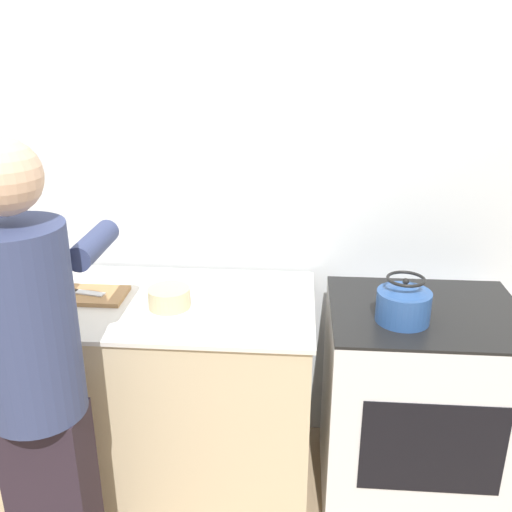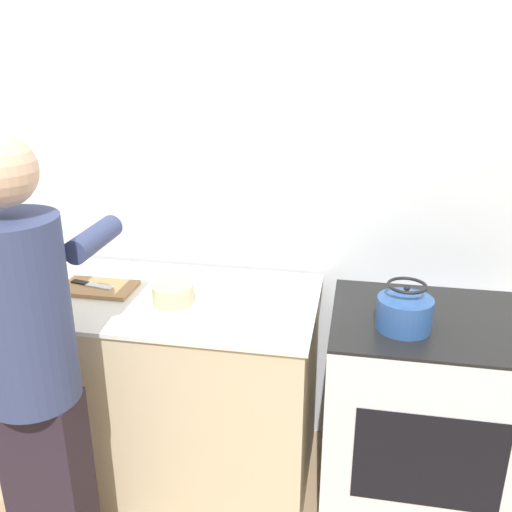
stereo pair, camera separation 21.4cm
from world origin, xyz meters
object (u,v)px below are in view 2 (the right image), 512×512
Objects in this scene: kettle at (405,310)px; canister_jar at (19,271)px; cutting_board at (98,288)px; knife at (91,284)px; bowl_prep at (173,294)px; oven at (420,417)px; person at (32,358)px.

canister_jar is at bearing 176.28° from kettle.
cutting_board is 0.03m from knife.
bowl_prep is 0.71m from canister_jar.
canister_jar reaches higher than knife.
oven is at bearing 40.37° from kettle.
person is at bearing -55.34° from canister_jar.
cutting_board is 1.53× the size of knife.
canister_jar is at bearing 177.58° from bowl_prep.
oven is 4.45× the size of kettle.
oven is 0.55× the size of person.
kettle is (1.23, 0.45, 0.07)m from person.
person reaches higher than cutting_board.
oven is at bearing 9.78° from knife.
bowl_prep is at bearing -178.77° from oven.
bowl_prep reaches higher than oven.
canister_jar is at bearing 124.66° from person.
person reaches higher than canister_jar.
cutting_board is at bearing 170.00° from bowl_prep.
person reaches higher than knife.
person is at bearing -159.77° from kettle.
canister_jar is (-1.62, 0.11, -0.01)m from kettle.
knife reaches higher than oven.
cutting_board is (-0.04, 0.59, -0.01)m from person.
knife is at bearing 173.78° from kettle.
kettle is at bearing 20.23° from person.
bowl_prep is at bearing -2.42° from canister_jar.
cutting_board is at bearing 94.25° from person.
person is at bearing -71.16° from knife.
kettle is at bearing -4.72° from bowl_prep.
canister_jar reaches higher than oven.
kettle reaches higher than knife.
bowl_prep is 1.15× the size of canister_jar.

